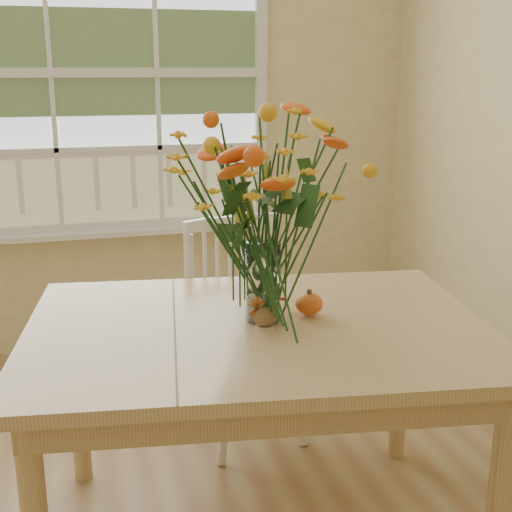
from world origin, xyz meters
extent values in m
cube|color=beige|center=(0.00, 2.25, 1.35)|extent=(4.00, 0.02, 2.70)
cube|color=silver|center=(0.00, 2.23, 1.55)|extent=(2.20, 0.00, 1.60)
cube|color=white|center=(0.00, 2.18, 0.69)|extent=(2.42, 0.12, 0.03)
cube|color=tan|center=(0.61, 0.37, 0.76)|extent=(1.59, 1.23, 0.04)
cube|color=tan|center=(0.61, 0.37, 0.69)|extent=(1.46, 1.10, 0.10)
cylinder|color=tan|center=(0.04, 0.89, 0.37)|extent=(0.07, 0.07, 0.74)
cylinder|color=tan|center=(1.19, -0.14, 0.37)|extent=(0.07, 0.07, 0.74)
cylinder|color=tan|center=(1.31, 0.71, 0.37)|extent=(0.07, 0.07, 0.74)
cube|color=white|center=(0.74, 1.04, 0.44)|extent=(0.50, 0.48, 0.05)
cube|color=white|center=(0.71, 1.20, 0.69)|extent=(0.43, 0.12, 0.49)
cylinder|color=white|center=(0.61, 0.85, 0.21)|extent=(0.04, 0.04, 0.42)
cylinder|color=white|center=(0.55, 1.16, 0.21)|extent=(0.04, 0.04, 0.42)
cylinder|color=white|center=(0.94, 0.91, 0.21)|extent=(0.04, 0.04, 0.42)
cylinder|color=white|center=(0.88, 1.22, 0.21)|extent=(0.04, 0.04, 0.42)
cylinder|color=white|center=(0.64, 0.41, 0.91)|extent=(0.11, 0.11, 0.26)
ellipsoid|color=#E2551A|center=(0.80, 0.41, 0.82)|extent=(0.09, 0.09, 0.07)
cylinder|color=#CCB78C|center=(0.63, 0.33, 0.79)|extent=(0.06, 0.06, 0.01)
ellipsoid|color=brown|center=(0.63, 0.33, 0.82)|extent=(0.08, 0.06, 0.06)
ellipsoid|color=#38160F|center=(0.65, 0.51, 0.82)|extent=(0.09, 0.09, 0.08)
camera|label=1|loc=(0.08, -1.60, 1.57)|focal=48.00mm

